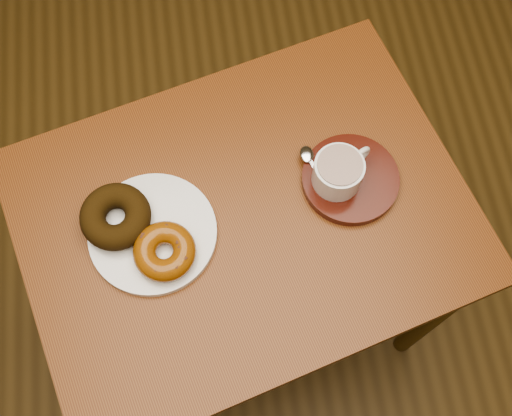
{
  "coord_description": "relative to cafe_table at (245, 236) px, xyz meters",
  "views": [
    {
      "loc": [
        0.25,
        -0.04,
        1.7
      ],
      "look_at": [
        0.31,
        0.36,
        0.72
      ],
      "focal_mm": 45.0,
      "sensor_mm": 36.0,
      "label": 1
    }
  ],
  "objects": [
    {
      "name": "teaspoon",
      "position": [
        0.12,
        0.08,
        0.13
      ],
      "size": [
        0.04,
        0.1,
        0.01
      ],
      "rotation": [
        0.0,
        0.0,
        0.3
      ],
      "color": "silver",
      "rests_on": "saucer"
    },
    {
      "name": "coffee_cup",
      "position": [
        0.16,
        0.03,
        0.16
      ],
      "size": [
        0.1,
        0.08,
        0.06
      ],
      "rotation": [
        0.0,
        0.0,
        0.52
      ],
      "color": "white",
      "rests_on": "saucer"
    },
    {
      "name": "saucer",
      "position": [
        0.19,
        0.03,
        0.12
      ],
      "size": [
        0.23,
        0.23,
        0.02
      ],
      "primitive_type": "cylinder",
      "rotation": [
        0.0,
        0.0,
        0.56
      ],
      "color": "#3D1008",
      "rests_on": "cafe_table"
    },
    {
      "name": "cafe_table",
      "position": [
        0.0,
        0.0,
        0.0
      ],
      "size": [
        0.86,
        0.73,
        0.7
      ],
      "rotation": [
        0.0,
        0.0,
        0.26
      ],
      "color": "brown",
      "rests_on": "ground"
    },
    {
      "name": "donut_caramel",
      "position": [
        -0.14,
        -0.06,
        0.14
      ],
      "size": [
        0.14,
        0.14,
        0.04
      ],
      "rotation": [
        0.0,
        0.0,
        0.68
      ],
      "color": "#8A4B0F",
      "rests_on": "donut_plate"
    },
    {
      "name": "donut_plate",
      "position": [
        -0.15,
        -0.02,
        0.12
      ],
      "size": [
        0.27,
        0.27,
        0.01
      ],
      "primitive_type": "cylinder",
      "rotation": [
        0.0,
        0.0,
        0.31
      ],
      "color": "white",
      "rests_on": "cafe_table"
    },
    {
      "name": "donut_cinnamon",
      "position": [
        -0.21,
        0.01,
        0.15
      ],
      "size": [
        0.16,
        0.16,
        0.04
      ],
      "primitive_type": "torus",
      "rotation": [
        0.0,
        0.0,
        0.59
      ],
      "color": "black",
      "rests_on": "donut_plate"
    }
  ]
}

